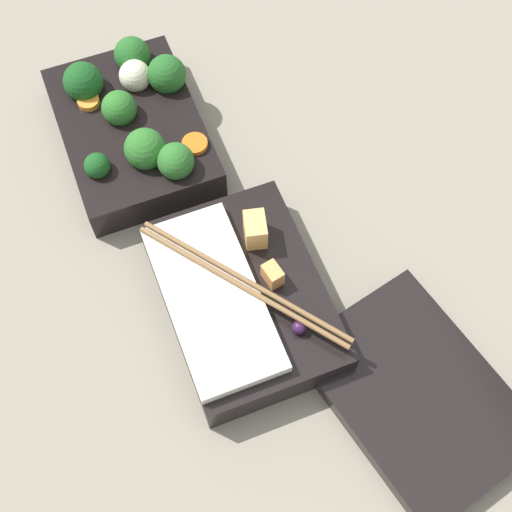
# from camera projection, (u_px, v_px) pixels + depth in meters

# --- Properties ---
(ground_plane) EXTENTS (3.00, 3.00, 0.00)m
(ground_plane) POSITION_uv_depth(u_px,v_px,m) (185.00, 214.00, 0.75)
(ground_plane) COLOR gray
(bento_tray_vegetable) EXTENTS (0.20, 0.15, 0.07)m
(bento_tray_vegetable) POSITION_uv_depth(u_px,v_px,m) (133.00, 124.00, 0.77)
(bento_tray_vegetable) COLOR black
(bento_tray_vegetable) RESTS_ON ground_plane
(bento_tray_rice) EXTENTS (0.20, 0.15, 0.07)m
(bento_tray_rice) POSITION_uv_depth(u_px,v_px,m) (240.00, 297.00, 0.68)
(bento_tray_rice) COLOR black
(bento_tray_rice) RESTS_ON ground_plane
(bento_lid) EXTENTS (0.23, 0.18, 0.02)m
(bento_lid) POSITION_uv_depth(u_px,v_px,m) (416.00, 394.00, 0.65)
(bento_lid) COLOR black
(bento_lid) RESTS_ON ground_plane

